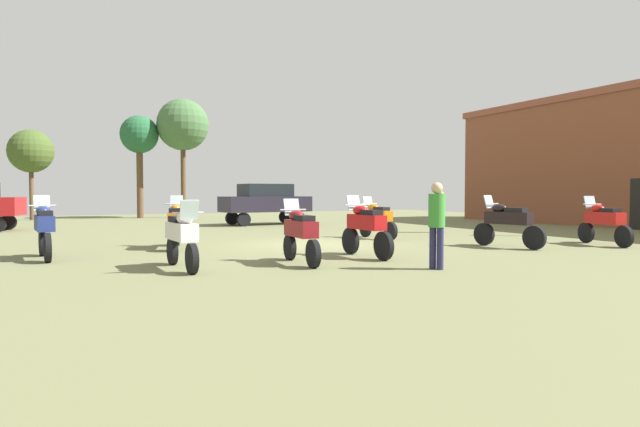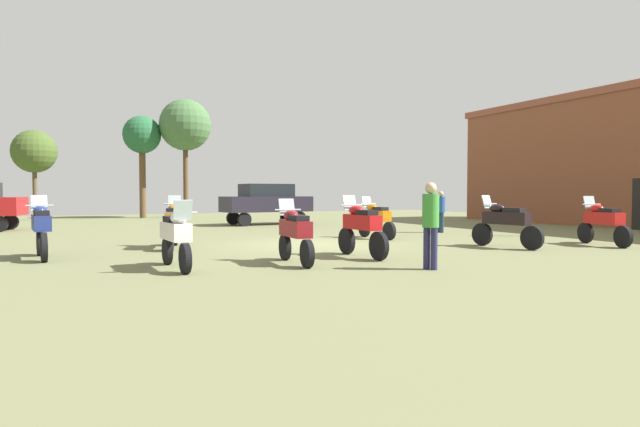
# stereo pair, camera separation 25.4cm
# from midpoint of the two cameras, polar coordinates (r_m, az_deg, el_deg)

# --- Properties ---
(ground_plane) EXTENTS (44.00, 52.00, 0.02)m
(ground_plane) POSITION_cam_midpoint_polar(r_m,az_deg,el_deg) (16.24, -0.82, -3.35)
(ground_plane) COLOR #6B6E48
(motorcycle_1) EXTENTS (0.62, 2.16, 1.51)m
(motorcycle_1) POSITION_cam_midpoint_polar(r_m,az_deg,el_deg) (13.06, 4.35, -1.43)
(motorcycle_1) COLOR black
(motorcycle_1) RESTS_ON ground
(motorcycle_2) EXTENTS (0.73, 2.27, 1.50)m
(motorcycle_2) POSITION_cam_midpoint_polar(r_m,az_deg,el_deg) (16.18, 18.99, -0.84)
(motorcycle_2) COLOR black
(motorcycle_2) RESTS_ON ground
(motorcycle_3) EXTENTS (0.62, 2.09, 1.44)m
(motorcycle_3) POSITION_cam_midpoint_polar(r_m,az_deg,el_deg) (18.44, 5.74, -0.47)
(motorcycle_3) COLOR black
(motorcycle_3) RESTS_ON ground
(motorcycle_4) EXTENTS (0.62, 2.16, 1.51)m
(motorcycle_4) POSITION_cam_midpoint_polar(r_m,az_deg,el_deg) (14.26, -27.86, -1.37)
(motorcycle_4) COLOR black
(motorcycle_4) RESTS_ON ground
(motorcycle_7) EXTENTS (0.62, 2.07, 1.44)m
(motorcycle_7) POSITION_cam_midpoint_polar(r_m,az_deg,el_deg) (11.81, -2.74, -1.99)
(motorcycle_7) COLOR black
(motorcycle_7) RESTS_ON ground
(motorcycle_8) EXTENTS (0.62, 2.16, 1.44)m
(motorcycle_8) POSITION_cam_midpoint_polar(r_m,az_deg,el_deg) (11.31, -15.20, -2.24)
(motorcycle_8) COLOR black
(motorcycle_8) RESTS_ON ground
(motorcycle_9) EXTENTS (0.78, 2.17, 1.47)m
(motorcycle_9) POSITION_cam_midpoint_polar(r_m,az_deg,el_deg) (18.08, 27.72, -0.71)
(motorcycle_9) COLOR black
(motorcycle_9) RESTS_ON ground
(motorcycle_10) EXTENTS (0.77, 2.18, 1.50)m
(motorcycle_10) POSITION_cam_midpoint_polar(r_m,az_deg,el_deg) (15.66, -15.64, -0.91)
(motorcycle_10) COLOR black
(motorcycle_10) RESTS_ON ground
(car_1) EXTENTS (4.44, 2.16, 2.00)m
(car_1) POSITION_cam_midpoint_polar(r_m,az_deg,el_deg) (26.33, -6.13, 1.35)
(car_1) COLOR black
(car_1) RESTS_ON ground
(person_1) EXTENTS (0.35, 0.35, 1.63)m
(person_1) POSITION_cam_midpoint_polar(r_m,az_deg,el_deg) (21.50, 12.47, 0.52)
(person_1) COLOR #1F3548
(person_1) RESTS_ON ground
(person_2) EXTENTS (0.44, 0.44, 1.79)m
(person_2) POSITION_cam_midpoint_polar(r_m,az_deg,el_deg) (11.13, 11.74, -0.52)
(person_2) COLOR #26254D
(person_2) RESTS_ON ground
(tree_1) EXTENTS (3.22, 3.22, 7.43)m
(tree_1) POSITION_cam_midpoint_polar(r_m,az_deg,el_deg) (34.86, -14.67, 9.10)
(tree_1) COLOR brown
(tree_1) RESTS_ON ground
(tree_3) EXTENTS (2.32, 2.32, 6.32)m
(tree_3) POSITION_cam_midpoint_polar(r_m,az_deg,el_deg) (34.97, -18.96, 7.76)
(tree_3) COLOR brown
(tree_3) RESTS_ON ground
(tree_4) EXTENTS (2.45, 2.45, 5.17)m
(tree_4) POSITION_cam_midpoint_polar(r_m,az_deg,el_deg) (34.80, -28.72, 5.82)
(tree_4) COLOR brown
(tree_4) RESTS_ON ground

